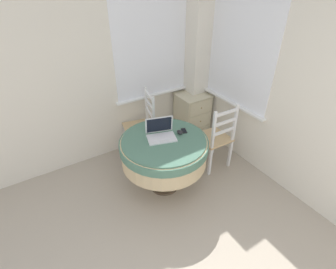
{
  "coord_description": "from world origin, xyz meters",
  "views": [
    {
      "loc": [
        -0.35,
        -0.12,
        2.42
      ],
      "look_at": [
        1.05,
        2.13,
        0.65
      ],
      "focal_mm": 28.0,
      "sensor_mm": 36.0,
      "label": 1
    }
  ],
  "objects_px": {
    "laptop": "(161,133)",
    "corner_cabinet": "(192,115)",
    "dining_chair_near_right_window": "(216,138)",
    "cell_phone": "(184,131)",
    "round_dining_table": "(164,150)",
    "computer_mouse": "(180,132)",
    "dining_chair_near_back_window": "(142,126)"
  },
  "relations": [
    {
      "from": "laptop",
      "to": "corner_cabinet",
      "type": "relative_size",
      "value": 0.53
    },
    {
      "from": "dining_chair_near_right_window",
      "to": "laptop",
      "type": "bearing_deg",
      "value": 174.63
    },
    {
      "from": "laptop",
      "to": "dining_chair_near_right_window",
      "type": "xyz_separation_m",
      "value": [
        0.8,
        -0.08,
        -0.32
      ]
    },
    {
      "from": "laptop",
      "to": "cell_phone",
      "type": "xyz_separation_m",
      "value": [
        0.3,
        -0.04,
        -0.04
      ]
    },
    {
      "from": "laptop",
      "to": "dining_chair_near_right_window",
      "type": "relative_size",
      "value": 0.39
    },
    {
      "from": "laptop",
      "to": "round_dining_table",
      "type": "bearing_deg",
      "value": -89.77
    },
    {
      "from": "round_dining_table",
      "to": "dining_chair_near_right_window",
      "type": "height_order",
      "value": "dining_chair_near_right_window"
    },
    {
      "from": "computer_mouse",
      "to": "cell_phone",
      "type": "height_order",
      "value": "computer_mouse"
    },
    {
      "from": "laptop",
      "to": "dining_chair_near_back_window",
      "type": "distance_m",
      "value": 0.8
    },
    {
      "from": "cell_phone",
      "to": "corner_cabinet",
      "type": "xyz_separation_m",
      "value": [
        0.71,
        0.77,
        -0.37
      ]
    },
    {
      "from": "round_dining_table",
      "to": "dining_chair_near_back_window",
      "type": "height_order",
      "value": "dining_chair_near_back_window"
    },
    {
      "from": "cell_phone",
      "to": "corner_cabinet",
      "type": "bearing_deg",
      "value": 47.29
    },
    {
      "from": "dining_chair_near_right_window",
      "to": "corner_cabinet",
      "type": "bearing_deg",
      "value": 75.34
    },
    {
      "from": "dining_chair_near_right_window",
      "to": "dining_chair_near_back_window",
      "type": "bearing_deg",
      "value": 130.87
    },
    {
      "from": "dining_chair_near_right_window",
      "to": "cell_phone",
      "type": "bearing_deg",
      "value": 175.92
    },
    {
      "from": "round_dining_table",
      "to": "computer_mouse",
      "type": "xyz_separation_m",
      "value": [
        0.22,
        0.0,
        0.17
      ]
    },
    {
      "from": "round_dining_table",
      "to": "computer_mouse",
      "type": "height_order",
      "value": "computer_mouse"
    },
    {
      "from": "laptop",
      "to": "cell_phone",
      "type": "height_order",
      "value": "laptop"
    },
    {
      "from": "dining_chair_near_back_window",
      "to": "corner_cabinet",
      "type": "height_order",
      "value": "dining_chair_near_back_window"
    },
    {
      "from": "laptop",
      "to": "computer_mouse",
      "type": "relative_size",
      "value": 4.33
    },
    {
      "from": "computer_mouse",
      "to": "dining_chair_near_back_window",
      "type": "height_order",
      "value": "dining_chair_near_back_window"
    },
    {
      "from": "round_dining_table",
      "to": "dining_chair_near_right_window",
      "type": "relative_size",
      "value": 1.07
    },
    {
      "from": "computer_mouse",
      "to": "cell_phone",
      "type": "distance_m",
      "value": 0.08
    },
    {
      "from": "dining_chair_near_back_window",
      "to": "corner_cabinet",
      "type": "relative_size",
      "value": 1.35
    },
    {
      "from": "cell_phone",
      "to": "round_dining_table",
      "type": "bearing_deg",
      "value": -174.64
    },
    {
      "from": "cell_phone",
      "to": "dining_chair_near_right_window",
      "type": "height_order",
      "value": "dining_chair_near_right_window"
    },
    {
      "from": "cell_phone",
      "to": "dining_chair_near_back_window",
      "type": "bearing_deg",
      "value": 103.89
    },
    {
      "from": "dining_chair_near_right_window",
      "to": "round_dining_table",
      "type": "bearing_deg",
      "value": 179.45
    },
    {
      "from": "dining_chair_near_right_window",
      "to": "corner_cabinet",
      "type": "height_order",
      "value": "dining_chair_near_right_window"
    },
    {
      "from": "round_dining_table",
      "to": "laptop",
      "type": "relative_size",
      "value": 2.72
    },
    {
      "from": "laptop",
      "to": "dining_chair_near_right_window",
      "type": "bearing_deg",
      "value": -5.37
    },
    {
      "from": "cell_phone",
      "to": "dining_chair_near_back_window",
      "type": "xyz_separation_m",
      "value": [
        -0.19,
        0.76,
        -0.27
      ]
    }
  ]
}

